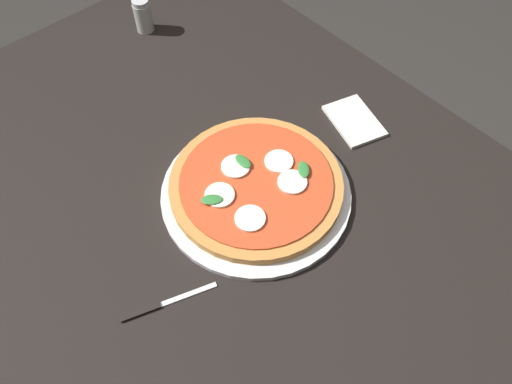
{
  "coord_description": "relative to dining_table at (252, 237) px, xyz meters",
  "views": [
    {
      "loc": [
        -0.39,
        0.34,
        1.58
      ],
      "look_at": [
        0.03,
        -0.03,
        0.77
      ],
      "focal_mm": 35.64,
      "sensor_mm": 36.0,
      "label": 1
    }
  ],
  "objects": [
    {
      "name": "serving_tray",
      "position": [
        0.03,
        -0.03,
        0.1
      ],
      "size": [
        0.37,
        0.37,
        0.01
      ],
      "primitive_type": "cylinder",
      "color": "silver",
      "rests_on": "dining_table"
    },
    {
      "name": "ground_plane",
      "position": [
        0.0,
        0.0,
        -0.67
      ],
      "size": [
        6.0,
        6.0,
        0.0
      ],
      "primitive_type": "plane",
      "color": "#2D2B28"
    },
    {
      "name": "dining_table",
      "position": [
        0.0,
        0.0,
        0.0
      ],
      "size": [
        1.54,
        1.01,
        0.76
      ],
      "color": "black",
      "rests_on": "ground_plane"
    },
    {
      "name": "pepper_shaker",
      "position": [
        0.59,
        -0.17,
        0.13
      ],
      "size": [
        0.04,
        0.04,
        0.08
      ],
      "color": "#B2B7AD",
      "rests_on": "dining_table"
    },
    {
      "name": "knife",
      "position": [
        -0.03,
        0.24,
        0.09
      ],
      "size": [
        0.07,
        0.16,
        0.01
      ],
      "color": "black",
      "rests_on": "dining_table"
    },
    {
      "name": "napkin",
      "position": [
        0.03,
        -0.32,
        0.09
      ],
      "size": [
        0.15,
        0.12,
        0.01
      ],
      "primitive_type": "cube",
      "rotation": [
        0.0,
        0.0,
        -0.3
      ],
      "color": "white",
      "rests_on": "dining_table"
    },
    {
      "name": "pizza",
      "position": [
        0.03,
        -0.04,
        0.11
      ],
      "size": [
        0.34,
        0.34,
        0.03
      ],
      "color": "#C6843F",
      "rests_on": "serving_tray"
    }
  ]
}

